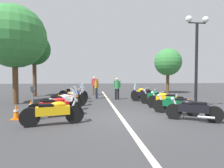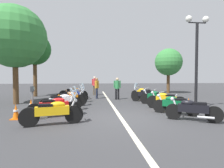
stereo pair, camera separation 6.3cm
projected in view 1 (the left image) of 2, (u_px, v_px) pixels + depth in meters
ground_plane at (121, 118)px, 7.32m from camera, size 80.00×80.00×0.00m
lane_centre_stripe at (111, 104)px, 11.17m from camera, size 19.10×0.16×0.01m
motorcycle_left_row_0 at (54, 112)px, 6.20m from camera, size 0.76×2.12×1.22m
motorcycle_left_row_1 at (55, 106)px, 7.44m from camera, size 0.94×2.07×1.20m
motorcycle_left_row_2 at (62, 102)px, 8.75m from camera, size 0.87×2.04×1.22m
motorcycle_left_row_3 at (69, 98)px, 10.18m from camera, size 0.68×2.13×1.23m
motorcycle_left_row_4 at (72, 96)px, 11.55m from camera, size 0.89×2.11×1.21m
motorcycle_left_row_5 at (74, 94)px, 13.01m from camera, size 0.85×2.05×1.22m
motorcycle_left_row_6 at (73, 92)px, 14.15m from camera, size 0.93×2.08×1.21m
motorcycle_right_row_0 at (193, 109)px, 6.79m from camera, size 1.17×1.81×0.99m
motorcycle_right_row_1 at (175, 104)px, 8.03m from camera, size 1.42×1.68×0.99m
motorcycle_right_row_2 at (166, 100)px, 9.42m from camera, size 1.11×1.86×1.02m
motorcycle_right_row_3 at (157, 97)px, 10.81m from camera, size 1.40×1.85×1.01m
motorcycle_right_row_4 at (146, 95)px, 12.09m from camera, size 1.24×1.99×1.23m
motorcycle_right_row_5 at (143, 93)px, 13.40m from camera, size 1.42×1.69×1.22m
street_lamp_twin_globe at (197, 46)px, 9.01m from camera, size 0.32×1.22×4.75m
parking_meter at (33, 96)px, 7.43m from camera, size 0.18×0.14×1.29m
traffic_cone_0 at (31, 105)px, 8.69m from camera, size 0.36×0.36×0.61m
traffic_cone_1 at (188, 104)px, 9.22m from camera, size 0.36×0.36×0.61m
traffic_cone_2 at (16, 112)px, 7.06m from camera, size 0.36×0.36×0.61m
bystander_0 at (97, 86)px, 13.89m from camera, size 0.53×0.32×1.62m
bystander_1 at (94, 84)px, 16.58m from camera, size 0.32×0.51×1.73m
bystander_2 at (117, 87)px, 13.29m from camera, size 0.32×0.53×1.63m
roadside_tree_0 at (168, 62)px, 18.48m from camera, size 2.79×2.79×4.63m
roadside_tree_1 at (34, 49)px, 15.25m from camera, size 2.72×2.72×5.44m
roadside_tree_2 at (15, 37)px, 10.83m from camera, size 3.78×3.78×6.03m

